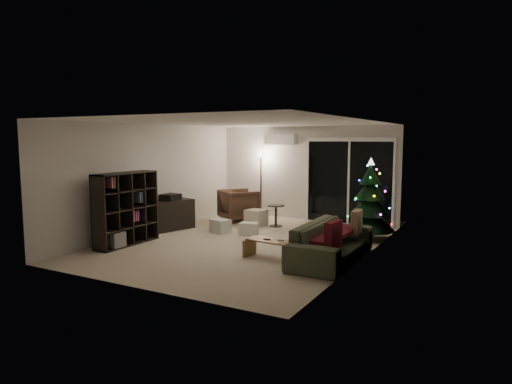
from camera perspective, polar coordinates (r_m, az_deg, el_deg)
room at (r=10.52m, az=4.83°, el=0.37°), size 6.50×7.51×2.60m
bookshelf at (r=9.82m, az=-16.69°, el=-1.94°), size 0.92×1.52×1.49m
media_cabinet at (r=11.06m, az=-10.61°, el=-2.86°), size 0.71×1.21×0.71m
stereo at (r=11.00m, az=-10.66°, el=-0.64°), size 0.36×0.43×0.15m
armchair at (r=12.09m, az=-2.11°, el=-1.64°), size 1.27×1.28×0.84m
ottoman at (r=11.44m, az=0.02°, el=-3.22°), size 0.49×0.49×0.40m
cardboard_box_a at (r=10.64m, az=-4.48°, el=-4.25°), size 0.51×0.45×0.31m
cardboard_box_b at (r=10.33m, az=-0.91°, el=-4.64°), size 0.46×0.39×0.28m
side_table at (r=11.34m, az=2.50°, el=-2.97°), size 0.48×0.48×0.54m
floor_lamp at (r=12.56m, az=0.62°, el=0.85°), size 0.29×0.29×1.78m
sofa at (r=8.27m, az=9.45°, el=-6.18°), size 0.96×2.35×0.68m
sofa_throw at (r=8.27m, az=8.82°, el=-5.09°), size 0.73×1.68×0.06m
cushion_a at (r=8.75m, az=12.45°, el=-3.70°), size 0.17×0.46×0.45m
cushion_b at (r=7.53m, az=9.65°, el=-5.31°), size 0.17×0.46×0.45m
coffee_table at (r=8.30m, az=2.31°, el=-7.24°), size 1.13×0.53×0.35m
remote_a at (r=8.32m, az=1.38°, el=-5.90°), size 0.14×0.04×0.02m
remote_b at (r=8.26m, az=3.09°, el=-6.01°), size 0.13×0.08×0.02m
christmas_tree at (r=10.10m, az=14.04°, el=-0.84°), size 1.26×1.26×1.76m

